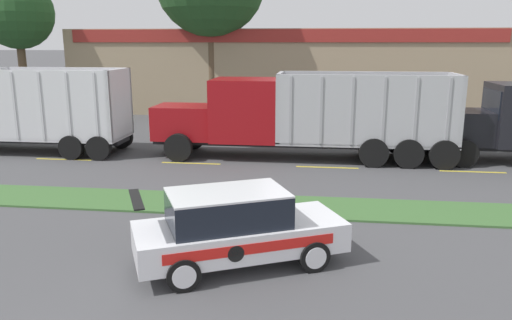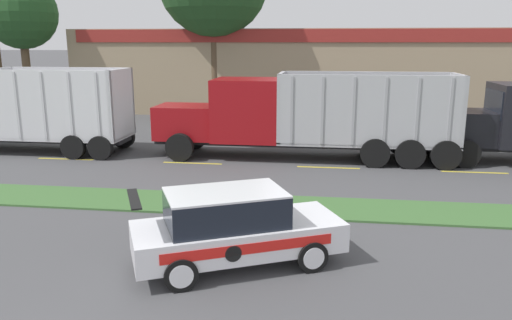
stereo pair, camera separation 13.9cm
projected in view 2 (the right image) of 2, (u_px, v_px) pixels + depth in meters
name	position (u px, v px, depth m)	size (l,w,h in m)	color
grass_verge	(198.00, 203.00, 14.96)	(120.00, 2.00, 0.06)	#3D6633
centre_line_3	(66.00, 159.00, 20.69)	(2.40, 0.14, 0.01)	yellow
centre_line_4	(192.00, 163.00, 19.98)	(2.40, 0.14, 0.01)	yellow
centre_line_5	(328.00, 167.00, 19.27)	(2.40, 0.14, 0.01)	yellow
centre_line_6	(474.00, 172.00, 18.57)	(2.40, 0.14, 0.01)	yellow
dump_truck_far_right	(278.00, 118.00, 20.62)	(12.28, 2.76, 3.53)	black
rally_car	(234.00, 227.00, 10.66)	(4.76, 3.45, 1.71)	white
store_building_backdrop	(289.00, 69.00, 37.34)	(28.68, 12.10, 5.58)	#9E896B
tree_behind_right	(20.00, 6.00, 31.89)	(4.56, 4.56, 9.99)	brown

